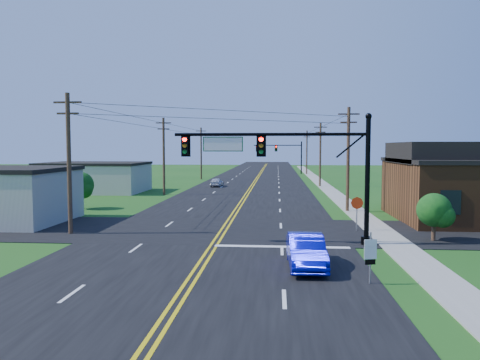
# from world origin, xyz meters

# --- Properties ---
(ground) EXTENTS (260.00, 260.00, 0.00)m
(ground) POSITION_xyz_m (0.00, 0.00, 0.00)
(ground) COLOR #174914
(ground) RESTS_ON ground
(road_main) EXTENTS (16.00, 220.00, 0.04)m
(road_main) POSITION_xyz_m (0.00, 50.00, 0.02)
(road_main) COLOR black
(road_main) RESTS_ON ground
(road_cross) EXTENTS (70.00, 10.00, 0.04)m
(road_cross) POSITION_xyz_m (0.00, 12.00, 0.02)
(road_cross) COLOR black
(road_cross) RESTS_ON ground
(sidewalk) EXTENTS (2.00, 160.00, 0.08)m
(sidewalk) POSITION_xyz_m (10.50, 40.00, 0.04)
(sidewalk) COLOR gray
(sidewalk) RESTS_ON ground
(signal_mast_main) EXTENTS (11.30, 0.60, 7.48)m
(signal_mast_main) POSITION_xyz_m (4.34, 8.00, 4.75)
(signal_mast_main) COLOR black
(signal_mast_main) RESTS_ON ground
(signal_mast_far) EXTENTS (10.98, 0.60, 7.48)m
(signal_mast_far) POSITION_xyz_m (4.44, 80.00, 4.55)
(signal_mast_far) COLOR black
(signal_mast_far) RESTS_ON ground
(cream_bldg_far) EXTENTS (12.20, 9.20, 3.70)m
(cream_bldg_far) POSITION_xyz_m (-19.00, 38.00, 1.86)
(cream_bldg_far) COLOR beige
(cream_bldg_far) RESTS_ON ground
(utility_pole_left_a) EXTENTS (1.80, 0.28, 9.00)m
(utility_pole_left_a) POSITION_xyz_m (-9.50, 10.00, 4.72)
(utility_pole_left_a) COLOR #3E251C
(utility_pole_left_a) RESTS_ON ground
(utility_pole_left_b) EXTENTS (1.80, 0.28, 9.00)m
(utility_pole_left_b) POSITION_xyz_m (-9.50, 35.00, 4.72)
(utility_pole_left_b) COLOR #3E251C
(utility_pole_left_b) RESTS_ON ground
(utility_pole_left_c) EXTENTS (1.80, 0.28, 9.00)m
(utility_pole_left_c) POSITION_xyz_m (-9.50, 62.00, 4.72)
(utility_pole_left_c) COLOR #3E251C
(utility_pole_left_c) RESTS_ON ground
(utility_pole_right_a) EXTENTS (1.80, 0.28, 9.00)m
(utility_pole_right_a) POSITION_xyz_m (9.80, 22.00, 4.72)
(utility_pole_right_a) COLOR #3E251C
(utility_pole_right_a) RESTS_ON ground
(utility_pole_right_b) EXTENTS (1.80, 0.28, 9.00)m
(utility_pole_right_b) POSITION_xyz_m (9.80, 48.00, 4.72)
(utility_pole_right_b) COLOR #3E251C
(utility_pole_right_b) RESTS_ON ground
(utility_pole_right_c) EXTENTS (1.80, 0.28, 9.00)m
(utility_pole_right_c) POSITION_xyz_m (9.80, 78.00, 4.72)
(utility_pole_right_c) COLOR #3E251C
(utility_pole_right_c) RESTS_ON ground
(tree_right_back) EXTENTS (3.00, 3.00, 4.10)m
(tree_right_back) POSITION_xyz_m (16.00, 26.00, 2.60)
(tree_right_back) COLOR #3E251C
(tree_right_back) RESTS_ON ground
(shrub_corner) EXTENTS (2.00, 2.00, 2.86)m
(shrub_corner) POSITION_xyz_m (13.00, 9.50, 1.85)
(shrub_corner) COLOR #3E251C
(shrub_corner) RESTS_ON ground
(tree_left) EXTENTS (2.40, 2.40, 3.37)m
(tree_left) POSITION_xyz_m (-14.00, 22.00, 2.16)
(tree_left) COLOR #3E251C
(tree_left) RESTS_ON ground
(blue_car) EXTENTS (1.75, 4.64, 1.51)m
(blue_car) POSITION_xyz_m (5.07, 2.63, 0.76)
(blue_car) COLOR #080CB9
(blue_car) RESTS_ON ground
(distant_car) EXTENTS (1.75, 3.73, 1.23)m
(distant_car) POSITION_xyz_m (-4.75, 46.50, 0.62)
(distant_car) COLOR silver
(distant_car) RESTS_ON ground
(route_sign) EXTENTS (0.53, 0.16, 2.14)m
(route_sign) POSITION_xyz_m (7.50, 0.24, 1.25)
(route_sign) COLOR slate
(route_sign) RESTS_ON ground
(stop_sign) EXTENTS (0.82, 0.13, 2.30)m
(stop_sign) POSITION_xyz_m (9.00, 12.42, 1.65)
(stop_sign) COLOR slate
(stop_sign) RESTS_ON ground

